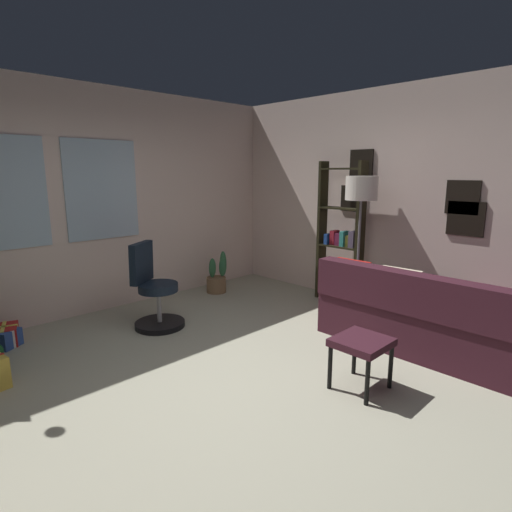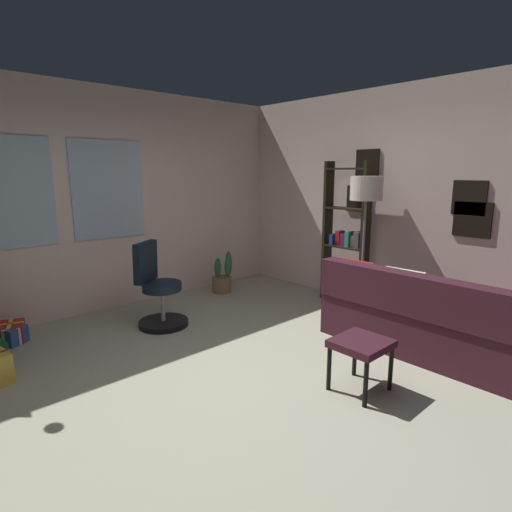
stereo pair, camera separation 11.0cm
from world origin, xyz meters
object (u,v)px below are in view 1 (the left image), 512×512
object	(u,v)px
couch	(439,318)
gift_box_red	(4,335)
floor_lamp	(361,197)
gift_box_blue	(6,338)
office_chair	(154,294)
potted_plant	(217,278)
footstool	(362,346)
bookshelf	(340,241)

from	to	relation	value
couch	gift_box_red	bearing A→B (deg)	134.91
floor_lamp	couch	bearing A→B (deg)	-103.32
gift_box_red	floor_lamp	distance (m)	4.16
gift_box_blue	office_chair	bearing A→B (deg)	-22.08
potted_plant	footstool	bearing A→B (deg)	-107.24
couch	bookshelf	distance (m)	1.74
couch	floor_lamp	size ratio (longest dim) A/B	1.17
floor_lamp	gift_box_blue	bearing A→B (deg)	150.49
gift_box_red	office_chair	bearing A→B (deg)	-25.49
office_chair	bookshelf	bearing A→B (deg)	-21.78
gift_box_blue	office_chair	distance (m)	1.51
floor_lamp	bookshelf	bearing A→B (deg)	58.65
bookshelf	potted_plant	size ratio (longest dim) A/B	3.16
gift_box_blue	floor_lamp	size ratio (longest dim) A/B	0.17
office_chair	potted_plant	xyz separation A→B (m)	(1.38, 0.57, -0.17)
couch	gift_box_blue	bearing A→B (deg)	135.85
couch	office_chair	bearing A→B (deg)	125.27
footstool	gift_box_red	world-z (taller)	footstool
footstool	floor_lamp	bearing A→B (deg)	33.18
couch	footstool	world-z (taller)	couch
gift_box_blue	couch	bearing A→B (deg)	-44.15
couch	floor_lamp	world-z (taller)	floor_lamp
footstool	bookshelf	xyz separation A→B (m)	(1.82, 1.46, 0.46)
couch	gift_box_red	xyz separation A→B (m)	(-3.12, 3.13, -0.20)
couch	floor_lamp	bearing A→B (deg)	76.68
couch	footstool	bearing A→B (deg)	175.53
footstool	gift_box_red	bearing A→B (deg)	121.16
gift_box_blue	floor_lamp	distance (m)	4.12
footstool	potted_plant	bearing A→B (deg)	72.76
bookshelf	footstool	bearing A→B (deg)	-141.29
couch	potted_plant	xyz separation A→B (m)	(-0.37, 3.05, -0.09)
bookshelf	gift_box_red	bearing A→B (deg)	156.81
footstool	gift_box_blue	bearing A→B (deg)	122.07
potted_plant	bookshelf	bearing A→B (deg)	-58.56
footstool	gift_box_red	size ratio (longest dim) A/B	1.15
couch	gift_box_blue	world-z (taller)	couch
floor_lamp	footstool	bearing A→B (deg)	-146.82
gift_box_blue	bookshelf	bearing A→B (deg)	-21.89
gift_box_red	bookshelf	bearing A→B (deg)	-23.19
gift_box_blue	bookshelf	xyz separation A→B (m)	(3.66, -1.47, 0.74)
floor_lamp	potted_plant	distance (m)	2.38
gift_box_blue	potted_plant	bearing A→B (deg)	0.32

